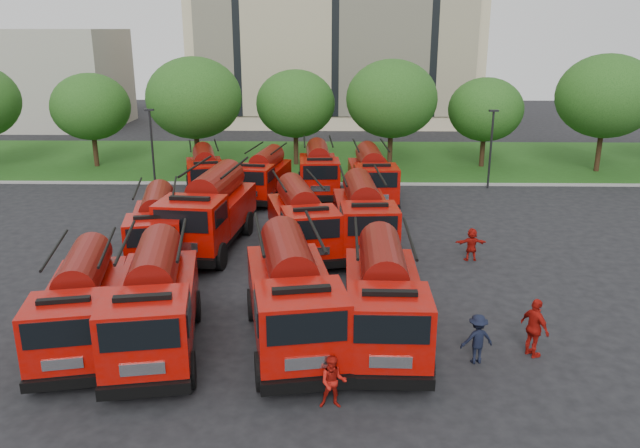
{
  "coord_description": "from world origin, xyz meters",
  "views": [
    {
      "loc": [
        1.74,
        -22.85,
        10.01
      ],
      "look_at": [
        1.23,
        3.32,
        1.8
      ],
      "focal_mm": 35.0,
      "sensor_mm": 36.0,
      "label": 1
    }
  ],
  "objects_px": {
    "fire_truck_3": "(384,297)",
    "fire_truck_8": "(205,173)",
    "fire_truck_6": "(302,219)",
    "firefighter_1": "(333,407)",
    "fire_truck_5": "(210,211)",
    "fire_truck_1": "(154,301)",
    "fire_truck_11": "(372,176)",
    "fire_truck_10": "(318,170)",
    "firefighter_0": "(401,365)",
    "fire_truck_0": "(81,303)",
    "firefighter_5": "(470,260)",
    "fire_truck_4": "(157,226)",
    "fire_truck_9": "(263,175)",
    "firefighter_4": "(142,277)",
    "fire_truck_2": "(292,294)",
    "firefighter_3": "(475,362)",
    "firefighter_2": "(532,356)",
    "fire_truck_7": "(363,215)"
  },
  "relations": [
    {
      "from": "fire_truck_3",
      "to": "fire_truck_8",
      "type": "height_order",
      "value": "fire_truck_3"
    },
    {
      "from": "fire_truck_6",
      "to": "firefighter_1",
      "type": "xyz_separation_m",
      "value": [
        1.46,
        -12.66,
        -1.57
      ]
    },
    {
      "from": "fire_truck_5",
      "to": "firefighter_1",
      "type": "relative_size",
      "value": 5.24
    },
    {
      "from": "fire_truck_1",
      "to": "fire_truck_11",
      "type": "bearing_deg",
      "value": 56.29
    },
    {
      "from": "fire_truck_6",
      "to": "fire_truck_10",
      "type": "height_order",
      "value": "fire_truck_6"
    },
    {
      "from": "fire_truck_1",
      "to": "fire_truck_8",
      "type": "relative_size",
      "value": 1.11
    },
    {
      "from": "fire_truck_5",
      "to": "fire_truck_11",
      "type": "height_order",
      "value": "fire_truck_5"
    },
    {
      "from": "firefighter_0",
      "to": "fire_truck_0",
      "type": "bearing_deg",
      "value": 137.19
    },
    {
      "from": "fire_truck_0",
      "to": "firefighter_5",
      "type": "relative_size",
      "value": 4.56
    },
    {
      "from": "firefighter_1",
      "to": "fire_truck_4",
      "type": "bearing_deg",
      "value": 122.79
    },
    {
      "from": "fire_truck_0",
      "to": "firefighter_5",
      "type": "distance_m",
      "value": 16.66
    },
    {
      "from": "fire_truck_5",
      "to": "fire_truck_8",
      "type": "relative_size",
      "value": 1.2
    },
    {
      "from": "fire_truck_9",
      "to": "fire_truck_10",
      "type": "bearing_deg",
      "value": 28.41
    },
    {
      "from": "firefighter_4",
      "to": "fire_truck_3",
      "type": "bearing_deg",
      "value": 168.11
    },
    {
      "from": "fire_truck_0",
      "to": "firefighter_1",
      "type": "distance_m",
      "value": 8.97
    },
    {
      "from": "fire_truck_11",
      "to": "fire_truck_5",
      "type": "bearing_deg",
      "value": -137.31
    },
    {
      "from": "fire_truck_2",
      "to": "fire_truck_3",
      "type": "distance_m",
      "value": 3.0
    },
    {
      "from": "fire_truck_11",
      "to": "firefighter_3",
      "type": "xyz_separation_m",
      "value": [
        2.17,
        -18.94,
        -1.61
      ]
    },
    {
      "from": "fire_truck_8",
      "to": "fire_truck_9",
      "type": "bearing_deg",
      "value": -21.51
    },
    {
      "from": "fire_truck_1",
      "to": "fire_truck_3",
      "type": "height_order",
      "value": "fire_truck_1"
    },
    {
      "from": "fire_truck_11",
      "to": "firefighter_0",
      "type": "height_order",
      "value": "fire_truck_11"
    },
    {
      "from": "firefighter_3",
      "to": "fire_truck_5",
      "type": "bearing_deg",
      "value": -58.8
    },
    {
      "from": "firefighter_1",
      "to": "firefighter_2",
      "type": "distance_m",
      "value": 7.03
    },
    {
      "from": "fire_truck_0",
      "to": "fire_truck_5",
      "type": "bearing_deg",
      "value": 64.86
    },
    {
      "from": "fire_truck_3",
      "to": "firefighter_0",
      "type": "xyz_separation_m",
      "value": [
        0.48,
        -1.53,
        -1.63
      ]
    },
    {
      "from": "fire_truck_5",
      "to": "fire_truck_1",
      "type": "bearing_deg",
      "value": -82.96
    },
    {
      "from": "fire_truck_9",
      "to": "firefighter_3",
      "type": "height_order",
      "value": "fire_truck_9"
    },
    {
      "from": "fire_truck_7",
      "to": "fire_truck_10",
      "type": "bearing_deg",
      "value": 99.38
    },
    {
      "from": "fire_truck_2",
      "to": "firefighter_1",
      "type": "xyz_separation_m",
      "value": [
        1.35,
        -3.75,
        -1.72
      ]
    },
    {
      "from": "fire_truck_5",
      "to": "firefighter_3",
      "type": "relative_size",
      "value": 5.01
    },
    {
      "from": "fire_truck_2",
      "to": "firefighter_1",
      "type": "relative_size",
      "value": 5.06
    },
    {
      "from": "fire_truck_9",
      "to": "firefighter_2",
      "type": "bearing_deg",
      "value": -51.6
    },
    {
      "from": "fire_truck_1",
      "to": "fire_truck_4",
      "type": "xyz_separation_m",
      "value": [
        -2.18,
        8.37,
        -0.14
      ]
    },
    {
      "from": "fire_truck_4",
      "to": "fire_truck_7",
      "type": "distance_m",
      "value": 9.49
    },
    {
      "from": "fire_truck_5",
      "to": "firefighter_4",
      "type": "height_order",
      "value": "fire_truck_5"
    },
    {
      "from": "fire_truck_8",
      "to": "fire_truck_11",
      "type": "bearing_deg",
      "value": -20.91
    },
    {
      "from": "firefighter_2",
      "to": "firefighter_5",
      "type": "xyz_separation_m",
      "value": [
        -0.15,
        8.64,
        0.0
      ]
    },
    {
      "from": "fire_truck_4",
      "to": "firefighter_4",
      "type": "height_order",
      "value": "fire_truck_4"
    },
    {
      "from": "fire_truck_10",
      "to": "firefighter_1",
      "type": "height_order",
      "value": "fire_truck_10"
    },
    {
      "from": "fire_truck_0",
      "to": "fire_truck_11",
      "type": "xyz_separation_m",
      "value": [
        10.48,
        18.09,
        0.1
      ]
    },
    {
      "from": "fire_truck_5",
      "to": "firefighter_0",
      "type": "xyz_separation_m",
      "value": [
        7.97,
        -10.93,
        -1.8
      ]
    },
    {
      "from": "fire_truck_5",
      "to": "firefighter_1",
      "type": "xyz_separation_m",
      "value": [
        5.83,
        -13.22,
        -1.8
      ]
    },
    {
      "from": "fire_truck_2",
      "to": "firefighter_5",
      "type": "height_order",
      "value": "fire_truck_2"
    },
    {
      "from": "fire_truck_5",
      "to": "fire_truck_6",
      "type": "xyz_separation_m",
      "value": [
        4.37,
        -0.55,
        -0.23
      ]
    },
    {
      "from": "fire_truck_5",
      "to": "firefighter_5",
      "type": "xyz_separation_m",
      "value": [
        12.06,
        -1.61,
        -1.8
      ]
    },
    {
      "from": "fire_truck_0",
      "to": "fire_truck_9",
      "type": "relative_size",
      "value": 1.05
    },
    {
      "from": "firefighter_4",
      "to": "fire_truck_6",
      "type": "bearing_deg",
      "value": -135.67
    },
    {
      "from": "fire_truck_7",
      "to": "fire_truck_8",
      "type": "relative_size",
      "value": 1.07
    },
    {
      "from": "fire_truck_2",
      "to": "firefighter_2",
      "type": "xyz_separation_m",
      "value": [
        7.72,
        -0.79,
        -1.72
      ]
    },
    {
      "from": "firefighter_0",
      "to": "firefighter_2",
      "type": "bearing_deg",
      "value": -27.86
    }
  ]
}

